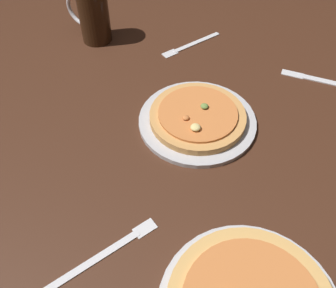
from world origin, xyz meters
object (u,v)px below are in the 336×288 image
object	(u,v)px
fork_left	(106,253)
knife_right	(322,80)
fork_spare	(190,45)
pizza_plate_far	(197,118)
beer_mug_dark	(92,12)

from	to	relation	value
fork_left	knife_right	size ratio (longest dim) A/B	0.96
knife_right	fork_spare	bearing A→B (deg)	-179.89
fork_left	knife_right	bearing A→B (deg)	68.62
knife_right	fork_spare	size ratio (longest dim) A/B	1.16
pizza_plate_far	fork_spare	size ratio (longest dim) A/B	1.51
fork_left	fork_spare	world-z (taller)	same
pizza_plate_far	beer_mug_dark	xyz separation A→B (m)	(-0.42, 0.20, 0.07)
beer_mug_dark	fork_spare	xyz separation A→B (m)	(0.27, 0.09, -0.09)
beer_mug_dark	fork_spare	bearing A→B (deg)	18.50
beer_mug_dark	fork_left	world-z (taller)	beer_mug_dark
fork_spare	fork_left	bearing A→B (deg)	-79.78
fork_spare	beer_mug_dark	bearing A→B (deg)	-161.50
knife_right	fork_spare	world-z (taller)	same
pizza_plate_far	beer_mug_dark	distance (m)	0.47
pizza_plate_far	knife_right	xyz separation A→B (m)	(0.24, 0.29, -0.01)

